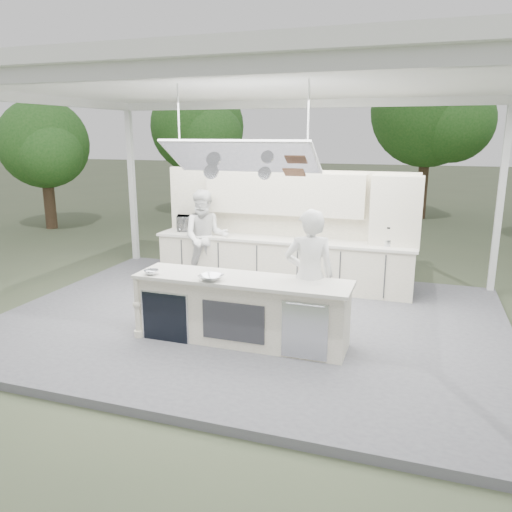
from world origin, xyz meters
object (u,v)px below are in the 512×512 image
(demo_island, at_px, (240,310))
(back_counter, at_px, (281,262))
(sous_chef, at_px, (206,238))
(head_chef, at_px, (309,277))

(demo_island, height_order, back_counter, same)
(sous_chef, bearing_deg, demo_island, -76.56)
(demo_island, bearing_deg, sous_chef, 123.50)
(back_counter, bearing_deg, demo_island, -86.37)
(head_chef, distance_m, sous_chef, 3.33)
(head_chef, bearing_deg, sous_chef, -58.26)
(head_chef, bearing_deg, back_counter, -84.41)
(back_counter, distance_m, head_chef, 2.77)
(demo_island, distance_m, head_chef, 1.09)
(back_counter, relative_size, sous_chef, 2.71)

